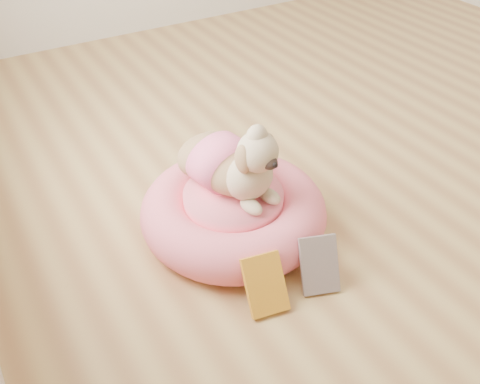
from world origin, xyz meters
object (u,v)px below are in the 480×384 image
dog (232,151)px  book_yellow (265,284)px  pet_bed (233,212)px  book_white (319,265)px

dog → book_yellow: dog is taller
pet_bed → book_yellow: pet_bed is taller
dog → book_yellow: size_ratio=2.26×
pet_bed → book_yellow: bearing=-104.7°
pet_bed → book_yellow: (-0.10, -0.38, -0.00)m
book_white → dog: bearing=122.5°
pet_bed → dog: size_ratio=1.58×
book_yellow → book_white: bearing=4.2°
dog → book_white: bearing=-88.3°
book_yellow → book_white: book_white is taller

